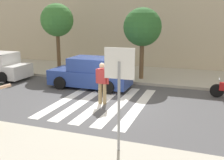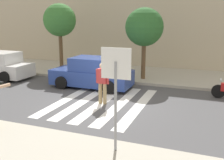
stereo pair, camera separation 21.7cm
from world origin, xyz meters
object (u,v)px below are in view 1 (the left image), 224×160
(pedestrian_crossing, at_px, (102,81))
(street_tree_west, at_px, (57,21))
(parked_car_blue, at_px, (91,73))
(stop_sign, at_px, (119,77))
(street_tree_center, at_px, (142,27))

(pedestrian_crossing, distance_m, street_tree_west, 7.65)
(parked_car_blue, bearing_deg, pedestrian_crossing, -56.27)
(stop_sign, bearing_deg, pedestrian_crossing, 117.54)
(stop_sign, xyz_separation_m, street_tree_west, (-7.07, 8.90, 1.25))
(stop_sign, height_order, parked_car_blue, stop_sign)
(street_tree_west, bearing_deg, street_tree_center, -6.08)
(stop_sign, height_order, street_tree_west, street_tree_west)
(pedestrian_crossing, height_order, street_tree_west, street_tree_west)
(pedestrian_crossing, distance_m, street_tree_center, 5.02)
(stop_sign, height_order, pedestrian_crossing, stop_sign)
(street_tree_west, height_order, street_tree_center, street_tree_west)
(street_tree_center, bearing_deg, pedestrian_crossing, -96.82)
(stop_sign, bearing_deg, street_tree_center, 99.57)
(stop_sign, distance_m, street_tree_west, 11.43)
(street_tree_center, bearing_deg, street_tree_west, 173.92)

